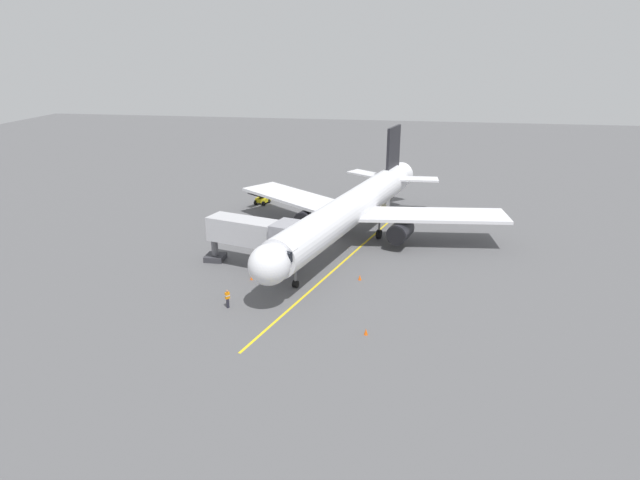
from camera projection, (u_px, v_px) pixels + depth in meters
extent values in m
plane|color=#565659|center=(335.00, 243.00, 63.52)|extent=(220.00, 220.00, 0.00)
cube|color=yellow|center=(343.00, 262.00, 57.75)|extent=(11.11, 38.56, 0.01)
cylinder|color=white|center=(350.00, 209.00, 61.93)|extent=(12.90, 33.75, 3.80)
ellipsoid|color=white|center=(269.00, 264.00, 46.43)|extent=(4.56, 4.83, 3.61)
cone|color=white|center=(399.00, 176.00, 77.69)|extent=(4.11, 3.82, 3.42)
cube|color=black|center=(277.00, 253.00, 47.43)|extent=(3.54, 2.42, 0.90)
cube|color=white|center=(431.00, 215.00, 61.90)|extent=(17.51, 7.02, 0.36)
cylinder|color=black|center=(400.00, 231.00, 61.18)|extent=(3.14, 3.90, 2.30)
cylinder|color=black|center=(396.00, 236.00, 59.69)|extent=(2.08, 0.76, 2.10)
cube|color=white|center=(298.00, 198.00, 68.71)|extent=(16.66, 14.56, 0.36)
cylinder|color=black|center=(308.00, 218.00, 65.81)|extent=(3.14, 3.90, 2.30)
cylinder|color=black|center=(302.00, 222.00, 64.32)|extent=(2.08, 0.76, 2.10)
cube|color=black|center=(393.00, 153.00, 73.84)|extent=(1.65, 4.72, 7.20)
cube|color=white|center=(414.00, 179.00, 73.39)|extent=(6.49, 2.65, 0.24)
cube|color=white|center=(370.00, 174.00, 75.95)|extent=(6.65, 5.55, 0.24)
cylinder|color=slate|center=(295.00, 270.00, 51.23)|extent=(0.24, 0.24, 2.77)
cylinder|color=black|center=(296.00, 284.00, 51.70)|extent=(0.62, 0.80, 0.70)
cylinder|color=slate|center=(379.00, 223.00, 64.18)|extent=(0.24, 0.24, 2.77)
cylinder|color=black|center=(379.00, 234.00, 64.65)|extent=(0.73, 1.18, 1.10)
cylinder|color=slate|center=(339.00, 217.00, 66.26)|extent=(0.24, 0.24, 2.77)
cylinder|color=black|center=(339.00, 228.00, 66.73)|extent=(0.73, 1.18, 1.10)
cube|color=#B7B7BC|center=(250.00, 232.00, 55.22)|extent=(9.37, 4.95, 2.50)
cube|color=gray|center=(289.00, 238.00, 53.43)|extent=(3.56, 3.84, 3.00)
cylinder|color=slate|center=(214.00, 243.00, 57.68)|extent=(0.70, 0.70, 3.90)
cube|color=#333338|center=(215.00, 257.00, 58.24)|extent=(2.00, 2.00, 0.60)
cylinder|color=#23232D|center=(228.00, 303.00, 47.66)|extent=(0.26, 0.26, 0.88)
cube|color=orange|center=(227.00, 295.00, 47.41)|extent=(0.43, 0.44, 0.60)
cube|color=silver|center=(227.00, 295.00, 47.41)|extent=(0.45, 0.47, 0.10)
sphere|color=#9E7051|center=(227.00, 291.00, 47.26)|extent=(0.22, 0.22, 0.22)
cube|color=yellow|center=(378.00, 211.00, 72.17)|extent=(2.05, 1.87, 1.20)
cube|color=black|center=(378.00, 211.00, 71.47)|extent=(1.71, 0.32, 0.70)
cube|color=silver|center=(381.00, 203.00, 73.78)|extent=(2.32, 3.77, 2.20)
cylinder|color=black|center=(383.00, 216.00, 71.99)|extent=(0.33, 0.86, 0.84)
cylinder|color=black|center=(373.00, 215.00, 72.30)|extent=(0.33, 0.86, 0.84)
cylinder|color=black|center=(386.00, 209.00, 74.90)|extent=(0.33, 0.86, 0.84)
cylinder|color=black|center=(377.00, 209.00, 75.21)|extent=(0.33, 0.86, 0.84)
cube|color=yellow|center=(263.00, 199.00, 79.04)|extent=(2.04, 2.52, 0.60)
cube|color=black|center=(257.00, 196.00, 77.37)|extent=(1.88, 3.86, 1.61)
cylinder|color=black|center=(263.00, 204.00, 77.90)|extent=(0.41, 0.68, 0.64)
cylinder|color=black|center=(256.00, 203.00, 78.42)|extent=(0.41, 0.68, 0.64)
cylinder|color=black|center=(269.00, 201.00, 79.18)|extent=(0.41, 0.68, 0.64)
cylinder|color=black|center=(261.00, 200.00, 79.70)|extent=(0.41, 0.68, 0.64)
cone|color=#F2590F|center=(252.00, 277.00, 53.41)|extent=(0.32, 0.32, 0.55)
cone|color=#F2590F|center=(360.00, 277.00, 53.32)|extent=(0.32, 0.32, 0.55)
cone|color=#F2590F|center=(366.00, 332.00, 43.25)|extent=(0.32, 0.32, 0.55)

